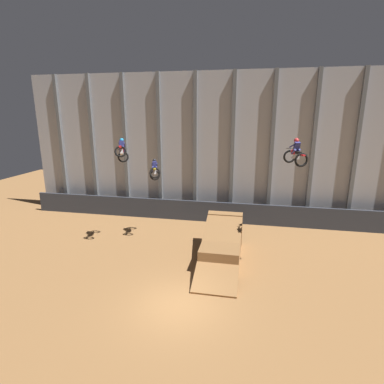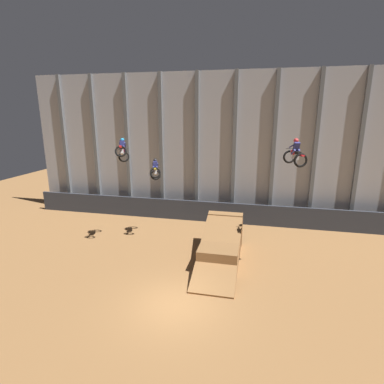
{
  "view_description": "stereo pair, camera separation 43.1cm",
  "coord_description": "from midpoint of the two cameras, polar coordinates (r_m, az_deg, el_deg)",
  "views": [
    {
      "loc": [
        2.94,
        -11.75,
        8.57
      ],
      "look_at": [
        -0.64,
        6.57,
        3.72
      ],
      "focal_mm": 28.0,
      "sensor_mm": 36.0,
      "label": 1
    },
    {
      "loc": [
        3.37,
        -11.67,
        8.57
      ],
      "look_at": [
        -0.64,
        6.57,
        3.72
      ],
      "focal_mm": 28.0,
      "sensor_mm": 36.0,
      "label": 2
    }
  ],
  "objects": [
    {
      "name": "rider_bike_left_air",
      "position": [
        19.81,
        -13.84,
        7.63
      ],
      "size": [
        1.21,
        1.82,
        1.65
      ],
      "rotation": [
        -0.38,
        0.0,
        0.31
      ],
      "color": "black"
    },
    {
      "name": "arena_back_wall",
      "position": [
        24.67,
        3.7,
        8.4
      ],
      "size": [
        32.0,
        0.4,
        11.86
      ],
      "color": "#A3A8B2",
      "rests_on": "ground_plane"
    },
    {
      "name": "ground_plane",
      "position": [
        14.85,
        -3.5,
        -20.71
      ],
      "size": [
        60.0,
        60.0,
        0.0
      ],
      "primitive_type": "plane",
      "color": "olive"
    },
    {
      "name": "rider_bike_right_air",
      "position": [
        16.96,
        18.45,
        6.89
      ],
      "size": [
        1.16,
        1.79,
        1.44
      ],
      "rotation": [
        -0.01,
        0.0,
        0.31
      ],
      "color": "black"
    },
    {
      "name": "dirt_ramp",
      "position": [
        18.81,
        5.08,
        -9.97
      ],
      "size": [
        2.3,
        6.51,
        2.34
      ],
      "color": "brown",
      "rests_on": "ground_plane"
    },
    {
      "name": "rider_bike_center_air",
      "position": [
        20.68,
        -7.7,
        4.02
      ],
      "size": [
        1.22,
        1.8,
        1.63
      ],
      "rotation": [
        -0.3,
        0.0,
        0.32
      ],
      "color": "black"
    },
    {
      "name": "lower_barrier",
      "position": [
        24.56,
        3.13,
        -3.78
      ],
      "size": [
        31.36,
        0.2,
        1.69
      ],
      "color": "#2D333D",
      "rests_on": "ground_plane"
    }
  ]
}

